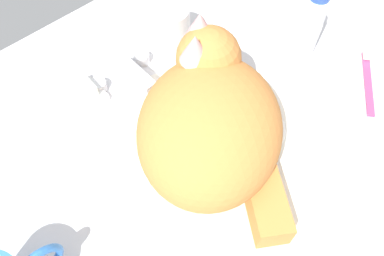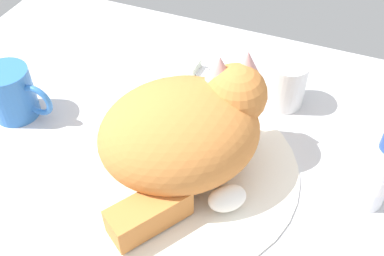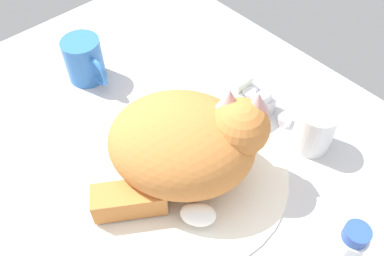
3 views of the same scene
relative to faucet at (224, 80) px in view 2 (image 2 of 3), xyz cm
name	(u,v)px [view 2 (image 2 of 3)]	position (x,y,z in cm)	size (l,w,h in cm)	color
ground_plane	(181,175)	(0.00, -20.31, -3.93)	(110.00, 82.50, 3.00)	silver
sink_basin	(181,167)	(0.00, -20.31, -2.04)	(36.75, 36.75, 0.78)	white
faucet	(224,80)	(0.00, 0.00, 0.00)	(12.07, 10.98, 5.46)	silver
cat	(187,131)	(0.87, -19.79, 5.88)	(30.67, 32.04, 17.13)	#D17F3D
coffee_mug	(13,93)	(-31.26, -19.09, 2.19)	(12.02, 7.74, 9.24)	#3372C6
rinse_cup	(286,83)	(11.00, 1.01, 1.88)	(7.00, 7.00, 8.62)	white
soap_dish	(181,72)	(-9.07, 1.61, -1.83)	(9.00, 6.40, 1.20)	white
soap_bar	(181,65)	(-9.07, 1.61, -0.10)	(6.74, 4.24, 2.25)	silver
toothpaste_bottle	(380,175)	(27.81, -15.95, 3.87)	(3.99, 3.99, 13.53)	white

